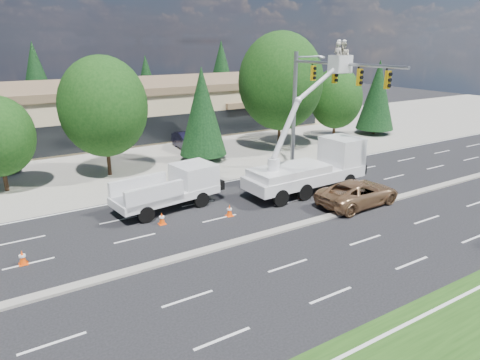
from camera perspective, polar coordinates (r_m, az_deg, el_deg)
ground at (r=22.22m, az=1.31°, el=-7.91°), size 140.00×140.00×0.00m
concrete_apron at (r=39.53m, az=-14.68°, el=3.20°), size 140.00×22.00×0.01m
road_median at (r=22.19m, az=1.31°, el=-7.77°), size 120.00×0.55×0.12m
strip_mall at (r=48.46m, az=-18.57°, el=8.93°), size 50.40×15.40×5.50m
tree_front_d at (r=33.02m, az=-17.74°, el=9.28°), size 6.38×6.38×8.85m
tree_front_e at (r=35.93m, az=-5.05°, el=9.11°), size 3.97×3.97×7.82m
tree_front_f at (r=39.89m, az=5.44°, el=12.93°), size 7.68×7.68×10.65m
tree_front_g at (r=44.64m, az=12.69°, el=10.54°), size 5.22×5.22×7.24m
tree_front_h at (r=48.99m, az=17.84°, el=10.76°), size 4.01×4.01×7.91m
tree_back_b at (r=59.31m, az=-25.49°, el=12.01°), size 4.97×4.97×9.80m
tree_back_c at (r=62.58m, az=-12.34°, el=12.63°), size 4.04×4.04×7.97m
tree_back_d at (r=67.47m, az=-2.49°, el=14.27°), size 5.04×5.04×9.93m
signal_mast at (r=31.90m, az=9.82°, el=11.18°), size 2.76×10.16×9.00m
utility_pickup at (r=26.32m, az=-8.94°, el=-1.51°), size 6.67×3.19×2.46m
bucket_truck at (r=29.24m, az=10.01°, el=2.61°), size 8.83×3.05×9.82m
traffic_cone_a at (r=22.11m, az=-27.01°, el=-9.19°), size 0.40×0.40×0.70m
traffic_cone_b at (r=24.22m, az=-10.37°, el=-5.06°), size 0.40×0.40×0.70m
traffic_cone_c at (r=24.92m, az=-1.42°, el=-4.08°), size 0.40×0.40×0.70m
traffic_cone_d at (r=27.84m, az=8.34°, el=-1.86°), size 0.40×0.40×0.70m
minivan at (r=27.45m, az=15.50°, el=-1.66°), size 5.70×2.79×1.56m
parked_car_east at (r=40.56m, az=-6.93°, el=5.20°), size 2.10×5.03×1.62m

